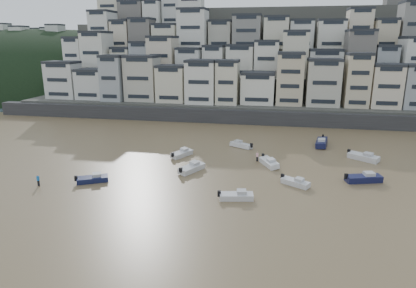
% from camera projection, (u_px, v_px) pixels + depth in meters
% --- Properties ---
extents(ground, '(400.00, 400.00, 0.00)m').
position_uv_depth(ground, '(86.00, 266.00, 34.81)').
color(ground, olive).
rests_on(ground, ground).
extents(sea_strip, '(340.00, 340.00, 0.00)m').
position_uv_depth(sea_strip, '(30.00, 82.00, 191.85)').
color(sea_strip, '#42525E').
rests_on(sea_strip, ground).
extents(harbor_wall, '(140.00, 3.00, 3.50)m').
position_uv_depth(harbor_wall, '(249.00, 117.00, 94.02)').
color(harbor_wall, '#38383A').
rests_on(harbor_wall, ground).
extents(hillside, '(141.04, 66.00, 50.00)m').
position_uv_depth(hillside, '(274.00, 63.00, 127.82)').
color(hillside, '#4C4C47').
rests_on(hillside, ground).
extents(headland, '(216.00, 135.00, 53.33)m').
position_uv_depth(headland, '(44.00, 84.00, 179.67)').
color(headland, black).
rests_on(headland, ground).
extents(boat_a, '(5.10, 2.48, 1.33)m').
position_uv_depth(boat_a, '(236.00, 195.00, 49.15)').
color(boat_a, silver).
rests_on(boat_a, ground).
extents(boat_b, '(4.75, 3.81, 1.27)m').
position_uv_depth(boat_b, '(295.00, 181.00, 54.02)').
color(boat_b, silver).
rests_on(boat_b, ground).
extents(boat_c, '(4.15, 5.76, 1.51)m').
position_uv_depth(boat_c, '(192.00, 167.00, 59.74)').
color(boat_c, silver).
rests_on(boat_c, ground).
extents(boat_d, '(6.17, 3.54, 1.60)m').
position_uv_depth(boat_d, '(364.00, 177.00, 55.34)').
color(boat_d, '#141840').
rests_on(boat_d, ground).
extents(boat_e, '(4.00, 5.65, 1.48)m').
position_uv_depth(boat_e, '(269.00, 162.00, 62.51)').
color(boat_e, silver).
rests_on(boat_e, ground).
extents(boat_f, '(3.83, 5.34, 1.40)m').
position_uv_depth(boat_f, '(182.00, 153.00, 67.56)').
color(boat_f, silver).
rests_on(boat_f, ground).
extents(boat_g, '(5.81, 4.94, 1.58)m').
position_uv_depth(boat_g, '(363.00, 156.00, 65.44)').
color(boat_g, silver).
rests_on(boat_g, ground).
extents(boat_h, '(5.27, 4.01, 1.39)m').
position_uv_depth(boat_h, '(241.00, 144.00, 73.28)').
color(boat_h, silver).
rests_on(boat_h, ground).
extents(boat_i, '(3.29, 6.94, 1.82)m').
position_uv_depth(boat_i, '(322.00, 141.00, 74.42)').
color(boat_i, '#12163B').
rests_on(boat_i, ground).
extents(boat_j, '(5.09, 3.69, 1.34)m').
position_uv_depth(boat_j, '(92.00, 178.00, 55.20)').
color(boat_j, '#151C44').
rests_on(boat_j, ground).
extents(person_blue, '(0.44, 0.44, 1.74)m').
position_uv_depth(person_blue, '(38.00, 180.00, 53.83)').
color(person_blue, blue).
rests_on(person_blue, ground).
extents(person_pink, '(0.44, 0.44, 1.74)m').
position_uv_depth(person_pink, '(257.00, 156.00, 64.86)').
color(person_pink, '#F1AAB6').
rests_on(person_pink, ground).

